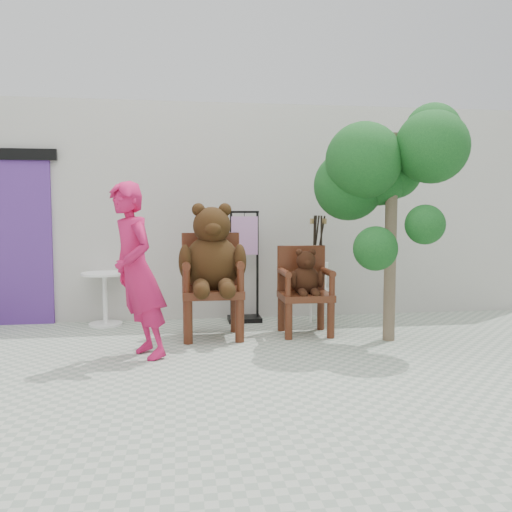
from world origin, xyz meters
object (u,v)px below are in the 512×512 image
Objects in this scene: person at (137,272)px; cafe_table at (105,292)px; tree at (382,168)px; chair_big at (212,263)px; stool_bucket at (317,275)px; display_stand at (244,279)px; chair_small at (305,282)px.

person is 2.56× the size of cafe_table.
cafe_table is 0.26× the size of tree.
stool_bucket is at bearing 26.06° from chair_big.
person is (-0.81, -0.83, 0.00)m from chair_big.
person is 2.18m from display_stand.
stool_bucket reaches higher than cafe_table.
person is at bearing -127.31° from display_stand.
chair_big reaches higher than display_stand.
tree reaches higher than chair_small.
display_stand is 1.04× the size of stool_bucket.
chair_big is at bearing 168.25° from tree.
display_stand reaches higher than cafe_table.
person reaches higher than stool_bucket.
person is (-1.95, -0.87, 0.26)m from chair_small.
chair_big is at bearing -33.05° from cafe_table.
chair_small is at bearing -116.24° from stool_bucket.
chair_big reaches higher than cafe_table.
person is at bearing -72.18° from cafe_table.
cafe_table is at bearing 161.26° from chair_small.
cafe_table is 1.87m from display_stand.
cafe_table is 0.48× the size of stool_bucket.
chair_big is 1.67m from stool_bucket.
tree is at bearing -11.75° from chair_big.
person is 1.19× the size of display_stand.
chair_small is 0.60× the size of person.
person is at bearing -171.19° from tree.
chair_big is at bearing 106.77° from person.
chair_small is 0.76m from stool_bucket.
chair_small reaches higher than cafe_table.
stool_bucket is 0.53× the size of tree.
stool_bucket reaches higher than chair_small.
tree reaches higher than stool_bucket.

